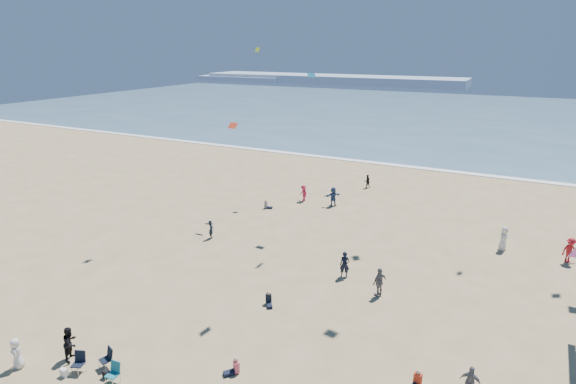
% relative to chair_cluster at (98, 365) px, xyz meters
% --- Properties ---
extents(ocean, '(220.00, 100.00, 0.06)m').
position_rel_chair_cluster_xyz_m(ocean, '(3.92, 94.88, -0.47)').
color(ocean, '#476B84').
rests_on(ocean, ground).
extents(surf_line, '(220.00, 1.20, 0.08)m').
position_rel_chair_cluster_xyz_m(surf_line, '(3.92, 44.88, -0.46)').
color(surf_line, white).
rests_on(surf_line, ground).
extents(headland_far, '(110.00, 20.00, 3.20)m').
position_rel_chair_cluster_xyz_m(headland_far, '(-56.08, 169.88, 1.10)').
color(headland_far, '#7A8EA8').
rests_on(headland_far, ground).
extents(headland_near, '(40.00, 14.00, 2.00)m').
position_rel_chair_cluster_xyz_m(headland_near, '(-96.08, 164.88, 0.50)').
color(headland_near, '#7A8EA8').
rests_on(headland_near, ground).
extents(standing_flyers, '(26.58, 40.82, 1.86)m').
position_rel_chair_cluster_xyz_m(standing_flyers, '(8.28, 15.74, 0.36)').
color(standing_flyers, black).
rests_on(standing_flyers, ground).
extents(seated_group, '(18.50, 24.70, 0.84)m').
position_rel_chair_cluster_xyz_m(seated_group, '(5.74, 8.12, -0.08)').
color(seated_group, silver).
rests_on(seated_group, ground).
extents(chair_cluster, '(2.71, 1.58, 1.00)m').
position_rel_chair_cluster_xyz_m(chair_cluster, '(0.00, 0.00, 0.00)').
color(chair_cluster, black).
rests_on(chair_cluster, ground).
extents(white_tote, '(0.35, 0.20, 0.40)m').
position_rel_chair_cluster_xyz_m(white_tote, '(-1.35, -0.84, -0.30)').
color(white_tote, white).
rests_on(white_tote, ground).
extents(black_backpack, '(0.30, 0.22, 0.38)m').
position_rel_chair_cluster_xyz_m(black_backpack, '(0.46, -0.01, -0.31)').
color(black_backpack, black).
rests_on(black_backpack, ground).
extents(kites_aloft, '(35.95, 38.83, 24.92)m').
position_rel_chair_cluster_xyz_m(kites_aloft, '(14.03, 13.70, 14.08)').
color(kites_aloft, '#FF62B7').
rests_on(kites_aloft, ground).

